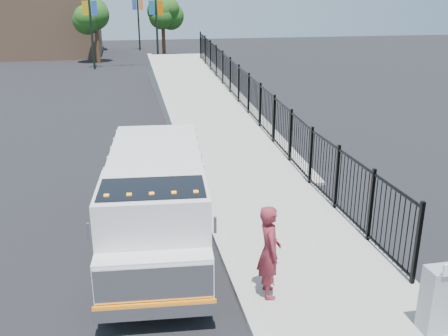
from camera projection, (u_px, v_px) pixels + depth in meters
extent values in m
plane|color=black|center=(227.00, 258.00, 11.67)|extent=(120.00, 120.00, 0.00)
cube|color=#9E998E|center=(339.00, 294.00, 10.16)|extent=(3.55, 12.00, 0.12)
cube|color=#ADAAA3|center=(247.00, 305.00, 9.79)|extent=(0.30, 12.00, 0.16)
cube|color=#9E998E|center=(204.00, 109.00, 26.87)|extent=(3.95, 24.06, 3.19)
cube|color=black|center=(248.00, 107.00, 23.14)|extent=(0.10, 28.00, 1.80)
cube|color=black|center=(158.00, 223.00, 12.32)|extent=(1.45, 6.27, 0.20)
cube|color=silver|center=(154.00, 227.00, 10.05)|extent=(2.31, 2.19, 1.83)
cube|color=silver|center=(155.00, 276.00, 9.13)|extent=(2.19, 0.82, 0.91)
cube|color=silver|center=(154.00, 287.00, 8.81)|extent=(2.10, 0.26, 0.78)
cube|color=silver|center=(155.00, 311.00, 8.89)|extent=(2.20, 0.35, 0.26)
cube|color=orange|center=(155.00, 304.00, 8.85)|extent=(2.19, 0.24, 0.05)
cube|color=black|center=(153.00, 206.00, 9.65)|extent=(2.10, 1.36, 0.78)
cube|color=silver|center=(156.00, 172.00, 13.13)|extent=(2.52, 4.01, 1.55)
cube|color=silver|center=(88.00, 231.00, 8.93)|extent=(0.06, 0.06, 0.32)
cube|color=silver|center=(215.00, 225.00, 9.18)|extent=(0.06, 0.06, 0.32)
cube|color=orange|center=(106.00, 196.00, 9.14)|extent=(0.10, 0.08, 0.05)
cube|color=orange|center=(129.00, 195.00, 9.18)|extent=(0.10, 0.08, 0.05)
cube|color=orange|center=(152.00, 194.00, 9.22)|extent=(0.10, 0.08, 0.05)
cube|color=orange|center=(174.00, 193.00, 9.27)|extent=(0.10, 0.08, 0.05)
cube|color=orange|center=(196.00, 192.00, 9.31)|extent=(0.10, 0.08, 0.05)
cylinder|color=black|center=(106.00, 288.00, 9.66)|extent=(0.37, 0.94, 0.91)
cylinder|color=black|center=(205.00, 282.00, 9.87)|extent=(0.37, 0.94, 0.91)
cylinder|color=black|center=(124.00, 199.00, 13.86)|extent=(0.37, 0.94, 0.91)
cylinder|color=black|center=(192.00, 196.00, 14.06)|extent=(0.37, 0.94, 0.91)
cylinder|color=black|center=(126.00, 186.00, 14.80)|extent=(0.37, 0.94, 0.91)
cylinder|color=black|center=(191.00, 183.00, 15.00)|extent=(0.37, 0.94, 0.91)
imported|color=maroon|center=(269.00, 251.00, 9.76)|extent=(0.51, 0.74, 1.92)
cube|color=gray|center=(439.00, 300.00, 8.80)|extent=(0.55, 0.40, 1.25)
cylinder|color=black|center=(90.00, 19.00, 39.71)|extent=(0.18, 0.18, 8.00)
cube|color=#2340A5|center=(94.00, 8.00, 39.52)|extent=(0.45, 0.04, 1.10)
cube|color=#C67D0C|center=(85.00, 8.00, 39.38)|extent=(0.45, 0.04, 1.10)
cylinder|color=black|center=(156.00, 18.00, 40.85)|extent=(0.18, 0.18, 8.00)
cube|color=#BF5703|center=(160.00, 8.00, 40.65)|extent=(0.45, 0.04, 1.10)
cube|color=#175189|center=(152.00, 8.00, 40.52)|extent=(0.45, 0.04, 1.10)
cylinder|color=black|center=(92.00, 14.00, 49.41)|extent=(0.18, 0.18, 8.00)
cube|color=navy|center=(95.00, 5.00, 49.21)|extent=(0.45, 0.04, 1.10)
cube|color=#EEAB0A|center=(88.00, 5.00, 49.08)|extent=(0.45, 0.04, 1.10)
cylinder|color=black|center=(138.00, 12.00, 53.65)|extent=(0.18, 0.18, 8.00)
cube|color=orange|center=(141.00, 4.00, 53.45)|extent=(0.45, 0.04, 1.10)
cube|color=#2A4D98|center=(134.00, 4.00, 53.32)|extent=(0.45, 0.04, 1.10)
cylinder|color=#382314|center=(98.00, 45.00, 44.04)|extent=(0.36, 0.36, 3.20)
sphere|color=#194714|center=(95.00, 17.00, 43.25)|extent=(2.66, 2.66, 2.66)
cylinder|color=#382314|center=(164.00, 40.00, 48.47)|extent=(0.36, 0.36, 3.20)
sphere|color=#194714|center=(163.00, 14.00, 47.68)|extent=(2.40, 2.40, 2.40)
cylinder|color=#382314|center=(91.00, 35.00, 54.29)|extent=(0.36, 0.36, 3.20)
sphere|color=#194714|center=(89.00, 12.00, 53.50)|extent=(3.10, 3.10, 3.10)
cube|color=#8C664C|center=(47.00, 14.00, 49.33)|extent=(10.00, 10.00, 8.00)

